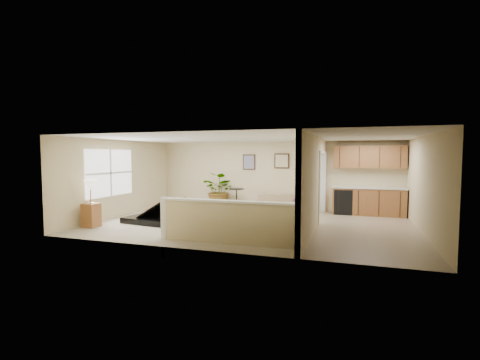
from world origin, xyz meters
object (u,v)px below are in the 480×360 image
(lamp_stand, at_px, (91,207))
(small_plant, at_px, (297,207))
(loveseat, at_px, (279,204))
(accent_table, at_px, (237,196))
(piano, at_px, (159,200))
(piano_bench, at_px, (187,216))
(palm_plant, at_px, (220,191))

(lamp_stand, bearing_deg, small_plant, 37.15)
(loveseat, relative_size, accent_table, 2.07)
(piano, bearing_deg, loveseat, 47.30)
(small_plant, bearing_deg, lamp_stand, -142.85)
(loveseat, bearing_deg, lamp_stand, -159.64)
(loveseat, bearing_deg, piano, -162.01)
(accent_table, xyz_separation_m, lamp_stand, (-2.92, -4.08, 0.04))
(piano_bench, distance_m, accent_table, 2.95)
(piano, distance_m, piano_bench, 1.16)
(palm_plant, bearing_deg, loveseat, -6.61)
(piano_bench, xyz_separation_m, loveseat, (2.12, 2.91, 0.08))
(accent_table, bearing_deg, piano_bench, -101.05)
(piano, bearing_deg, lamp_stand, -125.18)
(piano_bench, bearing_deg, loveseat, 53.95)
(piano, relative_size, piano_bench, 3.18)
(loveseat, height_order, small_plant, loveseat)
(accent_table, relative_size, lamp_stand, 0.61)
(lamp_stand, bearing_deg, loveseat, 42.59)
(loveseat, bearing_deg, accent_table, 158.81)
(piano_bench, bearing_deg, piano, 168.01)
(palm_plant, xyz_separation_m, lamp_stand, (-2.16, -4.38, -0.11))
(piano, xyz_separation_m, lamp_stand, (-1.29, -1.42, -0.09))
(loveseat, height_order, lamp_stand, lamp_stand)
(small_plant, xyz_separation_m, lamp_stand, (-5.16, -3.91, 0.30))
(piano_bench, relative_size, accent_table, 0.84)
(palm_plant, height_order, lamp_stand, palm_plant)
(palm_plant, bearing_deg, small_plant, -8.84)
(piano, distance_m, palm_plant, 3.08)
(piano_bench, xyz_separation_m, palm_plant, (-0.20, 3.18, 0.45))
(loveseat, distance_m, palm_plant, 2.36)
(accent_table, relative_size, small_plant, 1.33)
(piano, relative_size, loveseat, 1.28)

